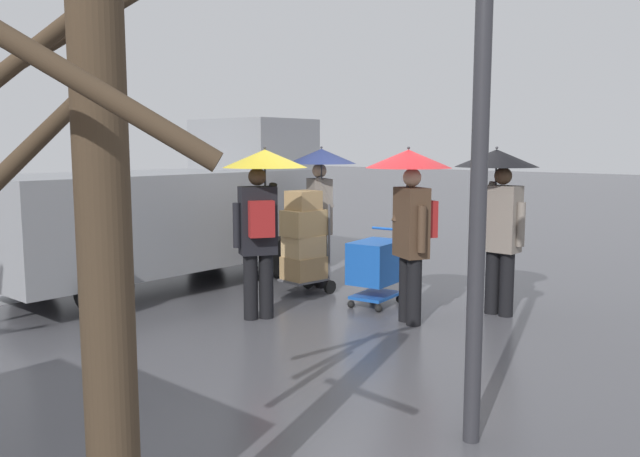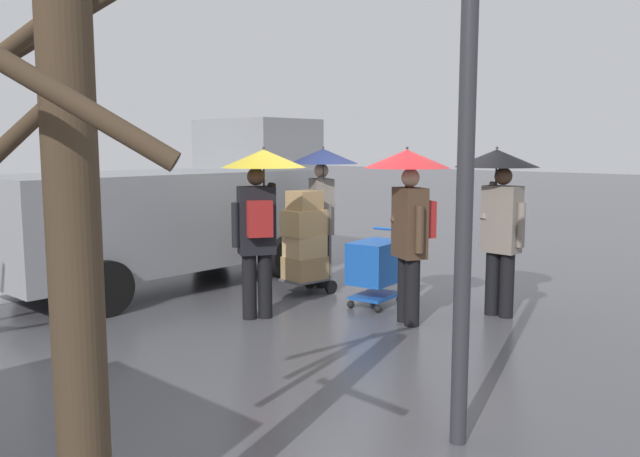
# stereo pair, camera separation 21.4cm
# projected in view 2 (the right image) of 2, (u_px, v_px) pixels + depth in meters

# --- Properties ---
(ground_plane) EXTENTS (90.00, 90.00, 0.00)m
(ground_plane) POSITION_uv_depth(u_px,v_px,m) (375.00, 309.00, 8.61)
(ground_plane) COLOR #4C4C51
(cargo_van_parked_right) EXTENTS (2.35, 5.41, 2.60)m
(cargo_van_parked_right) POSITION_uv_depth(u_px,v_px,m) (180.00, 208.00, 10.14)
(cargo_van_parked_right) COLOR gray
(cargo_van_parked_right) RESTS_ON ground
(shopping_cart_vendor) EXTENTS (0.68, 0.90, 1.02)m
(shopping_cart_vendor) POSITION_uv_depth(u_px,v_px,m) (376.00, 264.00, 8.72)
(shopping_cart_vendor) COLOR #1951B2
(shopping_cart_vendor) RESTS_ON ground
(hand_dolly_boxes) EXTENTS (0.56, 0.74, 1.51)m
(hand_dolly_boxes) POSITION_uv_depth(u_px,v_px,m) (305.00, 240.00, 9.38)
(hand_dolly_boxes) COLOR #515156
(hand_dolly_boxes) RESTS_ON ground
(pedestrian_pink_side) EXTENTS (1.04, 1.04, 2.15)m
(pedestrian_pink_side) POSITION_uv_depth(u_px,v_px,m) (322.00, 184.00, 9.77)
(pedestrian_pink_side) COLOR black
(pedestrian_pink_side) RESTS_ON ground
(pedestrian_black_side) EXTENTS (1.04, 1.04, 2.15)m
(pedestrian_black_side) POSITION_uv_depth(u_px,v_px,m) (261.00, 194.00, 7.97)
(pedestrian_black_side) COLOR black
(pedestrian_black_side) RESTS_ON ground
(pedestrian_white_side) EXTENTS (1.04, 1.04, 2.15)m
(pedestrian_white_side) POSITION_uv_depth(u_px,v_px,m) (409.00, 195.00, 7.76)
(pedestrian_white_side) COLOR black
(pedestrian_white_side) RESTS_ON ground
(pedestrian_far_side) EXTENTS (1.04, 1.04, 2.15)m
(pedestrian_far_side) POSITION_uv_depth(u_px,v_px,m) (499.00, 192.00, 8.10)
(pedestrian_far_side) COLOR black
(pedestrian_far_side) RESTS_ON ground
(bare_tree_near) EXTENTS (1.60, 1.59, 3.39)m
(bare_tree_near) POSITION_uv_depth(u_px,v_px,m) (70.00, 224.00, 2.89)
(bare_tree_near) COLOR #423323
(bare_tree_near) RESTS_ON ground
(street_lamp) EXTENTS (0.28, 0.28, 3.86)m
(street_lamp) POSITION_uv_depth(u_px,v_px,m) (467.00, 114.00, 4.44)
(street_lamp) COLOR #2D2D33
(street_lamp) RESTS_ON ground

